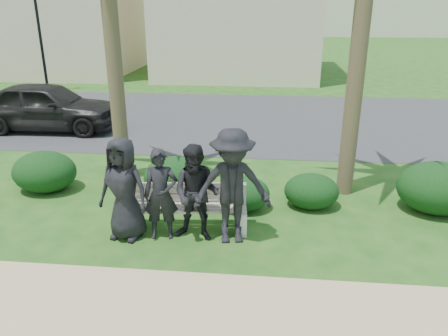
{
  "coord_description": "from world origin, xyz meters",
  "views": [
    {
      "loc": [
        0.65,
        -6.29,
        3.66
      ],
      "look_at": [
        -0.09,
        1.0,
        0.87
      ],
      "focal_mm": 35.0,
      "sensor_mm": 36.0,
      "label": 1
    }
  ],
  "objects": [
    {
      "name": "man_b",
      "position": [
        -1.0,
        -0.01,
        0.76
      ],
      "size": [
        0.61,
        0.45,
        1.53
      ],
      "primitive_type": "imported",
      "rotation": [
        0.0,
        0.0,
        0.16
      ],
      "color": "black",
      "rests_on": "ground"
    },
    {
      "name": "stucco_bldg_left",
      "position": [
        -12.0,
        18.0,
        3.66
      ],
      "size": [
        10.4,
        8.4,
        7.3
      ],
      "color": "beige",
      "rests_on": "ground"
    },
    {
      "name": "hedge_f",
      "position": [
        3.85,
        1.47,
        0.49
      ],
      "size": [
        1.49,
        1.23,
        0.97
      ],
      "primitive_type": "ellipsoid",
      "color": "black",
      "rests_on": "ground"
    },
    {
      "name": "asphalt_street",
      "position": [
        0.0,
        8.0,
        0.0
      ],
      "size": [
        160.0,
        8.0,
        0.01
      ],
      "primitive_type": "cube",
      "color": "#2D2D30",
      "rests_on": "ground"
    },
    {
      "name": "park_bench",
      "position": [
        -0.73,
        0.26,
        0.35
      ],
      "size": [
        2.24,
        0.71,
        0.77
      ],
      "rotation": [
        0.0,
        0.0,
        0.1
      ],
      "color": "#A39889",
      "rests_on": "ground"
    },
    {
      "name": "street_lamp",
      "position": [
        -9.0,
        12.0,
        2.94
      ],
      "size": [
        0.36,
        0.36,
        4.29
      ],
      "color": "black",
      "rests_on": "ground"
    },
    {
      "name": "hedge_a",
      "position": [
        -3.87,
        1.65,
        0.43
      ],
      "size": [
        1.31,
        1.08,
        0.85
      ],
      "primitive_type": "ellipsoid",
      "color": "black",
      "rests_on": "ground"
    },
    {
      "name": "ground",
      "position": [
        0.0,
        0.0,
        0.0
      ],
      "size": [
        160.0,
        160.0,
        0.0
      ],
      "primitive_type": "plane",
      "color": "#194A15",
      "rests_on": "ground"
    },
    {
      "name": "man_d",
      "position": [
        0.15,
        -0.02,
        0.95
      ],
      "size": [
        1.33,
        0.9,
        1.9
      ],
      "primitive_type": "imported",
      "rotation": [
        0.0,
        0.0,
        0.17
      ],
      "color": "black",
      "rests_on": "ground"
    },
    {
      "name": "car_a",
      "position": [
        -5.96,
        6.05,
        0.73
      ],
      "size": [
        4.32,
        1.82,
        1.46
      ],
      "primitive_type": "imported",
      "rotation": [
        0.0,
        0.0,
        1.59
      ],
      "color": "black",
      "rests_on": "ground"
    },
    {
      "name": "hedge_b",
      "position": [
        -1.15,
        1.68,
        0.41
      ],
      "size": [
        1.25,
        1.04,
        0.82
      ],
      "primitive_type": "ellipsoid",
      "color": "black",
      "rests_on": "ground"
    },
    {
      "name": "hedge_e",
      "position": [
        1.54,
        1.4,
        0.34
      ],
      "size": [
        1.03,
        0.85,
        0.67
      ],
      "primitive_type": "ellipsoid",
      "color": "black",
      "rests_on": "ground"
    },
    {
      "name": "man_a",
      "position": [
        -1.6,
        -0.06,
        0.86
      ],
      "size": [
        0.93,
        0.71,
        1.71
      ],
      "primitive_type": "imported",
      "rotation": [
        0.0,
        0.0,
        -0.21
      ],
      "color": "black",
      "rests_on": "ground"
    },
    {
      "name": "man_c",
      "position": [
        -0.42,
        -0.01,
        0.81
      ],
      "size": [
        0.86,
        0.71,
        1.61
      ],
      "primitive_type": "imported",
      "rotation": [
        0.0,
        0.0,
        -0.14
      ],
      "color": "black",
      "rests_on": "ground"
    },
    {
      "name": "stucco_bldg_right",
      "position": [
        -1.0,
        18.0,
        3.66
      ],
      "size": [
        8.4,
        8.4,
        7.3
      ],
      "color": "beige",
      "rests_on": "ground"
    },
    {
      "name": "footpath",
      "position": [
        0.0,
        -1.8,
        0.0
      ],
      "size": [
        30.0,
        1.6,
        0.01
      ],
      "primitive_type": "cube",
      "color": "tan",
      "rests_on": "ground"
    },
    {
      "name": "hedge_c",
      "position": [
        0.25,
        1.18,
        0.33
      ],
      "size": [
        1.01,
        0.84,
        0.66
      ],
      "primitive_type": "ellipsoid",
      "color": "black",
      "rests_on": "ground"
    }
  ]
}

